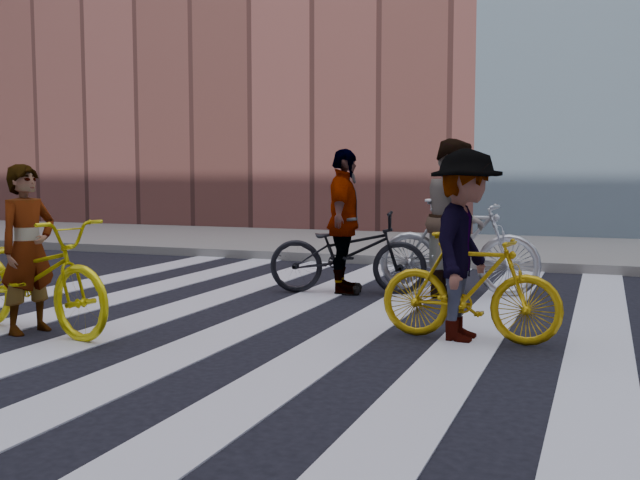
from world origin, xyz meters
The scene contains 11 objects.
ground centered at (0.00, 0.00, 0.00)m, with size 100.00×100.00×0.00m, color black.
sidewalk_far centered at (0.00, 7.50, 0.07)m, with size 100.00×5.00×0.15m, color gray.
zebra_crosswalk centered at (0.00, 0.00, 0.01)m, with size 8.25×10.00×0.01m.
bike_yellow_left centered at (-2.29, -1.23, 0.55)m, with size 0.73×2.08×1.09m, color #D2C50B.
bike_silver_mid centered at (1.07, 2.45, 0.60)m, with size 0.56×2.00×1.20m, color silver.
bike_yellow_right centered at (1.64, -0.09, 0.49)m, with size 0.46×1.64×0.98m, color #C6990B.
bike_dark_rear centered at (-0.25, 2.04, 0.52)m, with size 0.69×1.98×1.04m, color black.
rider_left centered at (-2.34, -1.23, 0.80)m, with size 0.58×0.38×1.60m, color slate.
rider_mid centered at (1.02, 2.45, 0.97)m, with size 0.94×0.73×1.94m, color slate.
rider_right centered at (1.59, -0.09, 0.87)m, with size 1.12×0.64×1.73m, color slate.
rider_rear centered at (-0.30, 2.04, 0.91)m, with size 1.07×0.44×1.82m, color slate.
Camera 1 is at (2.75, -6.81, 1.52)m, focal length 42.00 mm.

